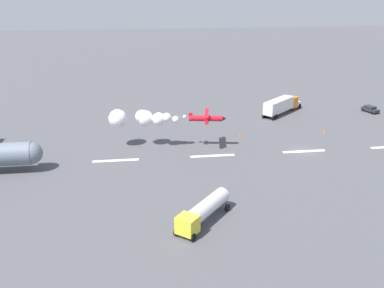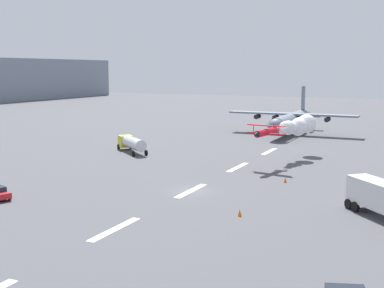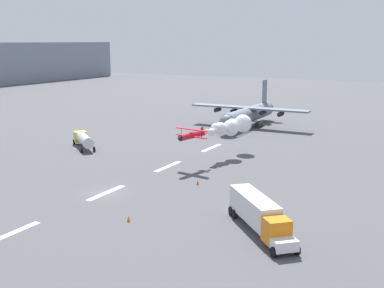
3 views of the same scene
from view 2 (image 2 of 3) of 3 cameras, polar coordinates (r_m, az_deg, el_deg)
ground_plane at (r=63.98m, az=-0.11°, el=-5.29°), size 440.00×440.00×0.00m
runway_stripe_3 at (r=49.68m, az=-8.69°, el=-9.46°), size 8.00×0.90×0.01m
runway_stripe_4 at (r=63.98m, az=-0.11°, el=-5.29°), size 8.00×0.90×0.01m
runway_stripe_5 at (r=79.38m, az=5.18°, el=-2.62°), size 8.00×0.90×0.01m
runway_stripe_6 at (r=95.35m, az=8.71°, el=-0.82°), size 8.00×0.90×0.01m
runway_stripe_7 at (r=111.65m, az=11.22°, el=0.46°), size 8.00×0.90×0.01m
cargo_transport_plane at (r=120.07m, az=11.06°, el=2.58°), size 28.38×30.21×10.96m
stunt_biplane_red at (r=88.06m, az=11.75°, el=2.00°), size 21.52×7.30×3.40m
fuel_tanker_truck at (r=93.53m, az=-6.81°, el=0.12°), size 8.32×9.28×2.90m
traffic_cone_near at (r=53.34m, az=5.40°, el=-7.72°), size 0.44×0.44×0.75m
traffic_cone_far at (r=69.61m, az=10.48°, el=-3.99°), size 0.44×0.44×0.75m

